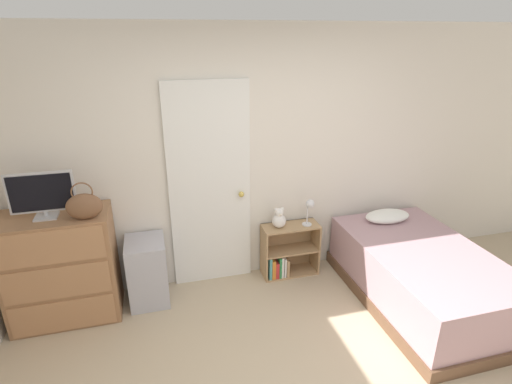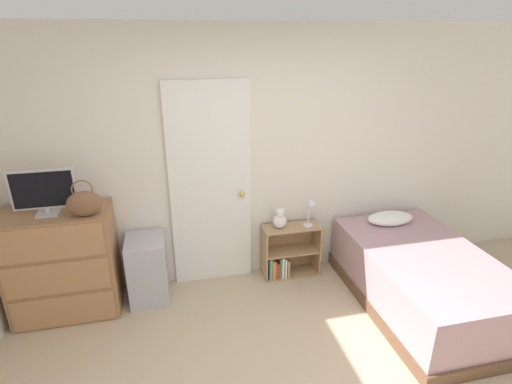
% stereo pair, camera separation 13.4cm
% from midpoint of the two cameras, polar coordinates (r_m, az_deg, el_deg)
% --- Properties ---
extents(wall_back, '(10.00, 0.06, 2.55)m').
position_cam_midpoint_polar(wall_back, '(3.98, -1.97, 4.65)').
color(wall_back, silver).
rests_on(wall_back, ground_plane).
extents(door_closed, '(0.80, 0.09, 2.07)m').
position_cam_midpoint_polar(door_closed, '(3.94, -7.55, 0.56)').
color(door_closed, white).
rests_on(door_closed, ground_plane).
extents(dresser, '(0.92, 0.50, 1.02)m').
position_cam_midpoint_polar(dresser, '(4.02, -26.84, -9.61)').
color(dresser, '#996B47').
rests_on(dresser, ground_plane).
extents(tv, '(0.51, 0.16, 0.40)m').
position_cam_midpoint_polar(tv, '(3.72, -29.20, -0.30)').
color(tv, '#B7B7BC').
rests_on(tv, dresser).
extents(handbag, '(0.29, 0.14, 0.32)m').
position_cam_midpoint_polar(handbag, '(3.57, -24.32, -1.83)').
color(handbag, brown).
rests_on(handbag, dresser).
extents(storage_bin, '(0.36, 0.42, 0.65)m').
position_cam_midpoint_polar(storage_bin, '(4.05, -16.17, -10.81)').
color(storage_bin, '#ADADB7').
rests_on(storage_bin, ground_plane).
extents(bookshelf, '(0.60, 0.25, 0.57)m').
position_cam_midpoint_polar(bookshelf, '(4.34, 3.29, -8.87)').
color(bookshelf, tan).
rests_on(bookshelf, ground_plane).
extents(teddy_bear, '(0.14, 0.14, 0.22)m').
position_cam_midpoint_polar(teddy_bear, '(4.11, 2.37, -3.88)').
color(teddy_bear, silver).
rests_on(teddy_bear, bookshelf).
extents(desk_lamp, '(0.11, 0.11, 0.29)m').
position_cam_midpoint_polar(desk_lamp, '(4.13, 6.73, -2.16)').
color(desk_lamp, silver).
rests_on(desk_lamp, bookshelf).
extents(bed, '(1.11, 1.83, 0.67)m').
position_cam_midpoint_polar(bed, '(4.20, 21.63, -10.97)').
color(bed, brown).
rests_on(bed, ground_plane).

